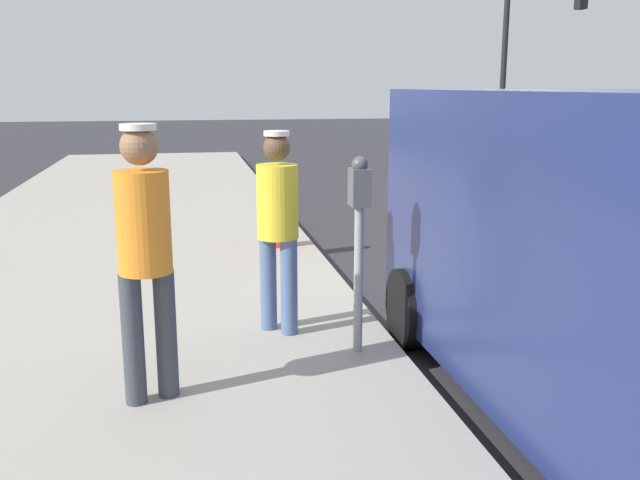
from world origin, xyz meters
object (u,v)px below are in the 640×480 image
pedestrian_in_orange (145,245)px  traffic_light_corner (534,36)px  parking_meter_near (359,221)px  pedestrian_in_yellow (278,219)px  fire_hydrant (280,214)px

pedestrian_in_orange → traffic_light_corner: traffic_light_corner is taller
parking_meter_near → pedestrian_in_yellow: 0.78m
parking_meter_near → pedestrian_in_yellow: pedestrian_in_yellow is taller
pedestrian_in_yellow → traffic_light_corner: 15.89m
parking_meter_near → fire_hydrant: 3.75m
parking_meter_near → pedestrian_in_orange: pedestrian_in_orange is taller
traffic_light_corner → parking_meter_near: bearing=58.2°
pedestrian_in_yellow → traffic_light_corner: (-8.92, -12.92, 2.41)m
pedestrian_in_orange → traffic_light_corner: size_ratio=0.35×
fire_hydrant → pedestrian_in_orange: bearing=71.3°
pedestrian_in_orange → pedestrian_in_yellow: pedestrian_in_orange is taller
parking_meter_near → traffic_light_corner: (-8.38, -13.48, 2.34)m
traffic_light_corner → fire_hydrant: bearing=49.1°
pedestrian_in_orange → pedestrian_in_yellow: size_ratio=1.07×
pedestrian_in_yellow → fire_hydrant: bearing=-98.0°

